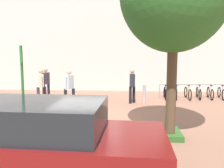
# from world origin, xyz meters

# --- Properties ---
(ground_plane) EXTENTS (60.00, 60.00, 0.00)m
(ground_plane) POSITION_xyz_m (0.00, 0.00, 0.00)
(ground_plane) COLOR #936651
(building_facade) EXTENTS (28.00, 1.20, 10.00)m
(building_facade) POSITION_xyz_m (0.00, 7.50, 5.00)
(building_facade) COLOR silver
(building_facade) RESTS_ON ground
(planter_strip) EXTENTS (7.00, 1.10, 0.16)m
(planter_strip) POSITION_xyz_m (-0.46, -1.77, 0.08)
(planter_strip) COLOR #336028
(planter_strip) RESTS_ON ground
(parking_sign_post) EXTENTS (0.13, 0.35, 2.66)m
(parking_sign_post) POSITION_xyz_m (-1.70, -1.77, 1.73)
(parking_sign_post) COLOR #2D7238
(parking_sign_post) RESTS_ON ground
(bike_at_sign) EXTENTS (1.61, 0.62, 0.86)m
(bike_at_sign) POSITION_xyz_m (-1.63, -1.59, 0.35)
(bike_at_sign) COLOR black
(bike_at_sign) RESTS_ON ground
(bike_rack_cluster) EXTENTS (3.75, 1.69, 0.83)m
(bike_rack_cluster) POSITION_xyz_m (5.09, 4.32, 0.35)
(bike_rack_cluster) COLOR #99999E
(bike_rack_cluster) RESTS_ON ground
(bollard_steel) EXTENTS (0.16, 0.16, 0.90)m
(bollard_steel) POSITION_xyz_m (2.31, 3.08, 0.45)
(bollard_steel) COLOR #ADADB2
(bollard_steel) RESTS_ON ground
(person_shirt_white) EXTENTS (0.51, 0.57, 1.72)m
(person_shirt_white) POSITION_xyz_m (-1.22, 1.88, 0.98)
(person_shirt_white) COLOR black
(person_shirt_white) RESTS_ON ground
(person_casual_tan) EXTENTS (0.37, 0.58, 1.72)m
(person_casual_tan) POSITION_xyz_m (-2.74, 2.37, 0.98)
(person_casual_tan) COLOR #2D2D38
(person_casual_tan) RESTS_ON ground
(person_suited_dark) EXTENTS (0.31, 0.61, 1.72)m
(person_suited_dark) POSITION_xyz_m (1.70, 2.93, 0.98)
(person_suited_dark) COLOR black
(person_suited_dark) RESTS_ON ground
(person_suited_navy) EXTENTS (0.36, 0.60, 1.72)m
(person_suited_navy) POSITION_xyz_m (-2.93, 3.53, 0.98)
(person_suited_navy) COLOR black
(person_suited_navy) RESTS_ON ground
(car_maroon_wagon) EXTENTS (4.36, 2.15, 1.54)m
(car_maroon_wagon) POSITION_xyz_m (-0.01, -4.48, 0.76)
(car_maroon_wagon) COLOR maroon
(car_maroon_wagon) RESTS_ON ground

